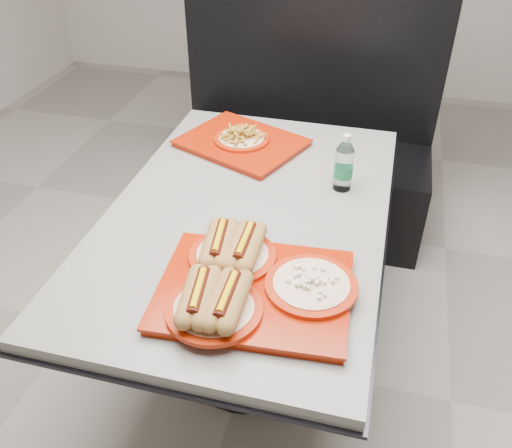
% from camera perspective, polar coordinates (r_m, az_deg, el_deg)
% --- Properties ---
extents(ground, '(6.00, 6.00, 0.00)m').
position_cam_1_polar(ground, '(2.30, -0.71, -14.07)').
color(ground, gray).
rests_on(ground, ground).
extents(diner_table, '(0.92, 1.42, 0.75)m').
position_cam_1_polar(diner_table, '(1.89, -0.84, -2.66)').
color(diner_table, black).
rests_on(diner_table, ground).
extents(booth_bench, '(1.30, 0.57, 1.35)m').
position_cam_1_polar(booth_bench, '(2.88, 4.92, 7.79)').
color(booth_bench, black).
rests_on(booth_bench, ground).
extents(tray_near, '(0.54, 0.47, 0.11)m').
position_cam_1_polar(tray_near, '(1.45, -1.01, -6.10)').
color(tray_near, '#9C1A04').
rests_on(tray_near, diner_table).
extents(tray_far, '(0.55, 0.49, 0.09)m').
position_cam_1_polar(tray_far, '(2.16, -1.52, 8.82)').
color(tray_far, '#9C1A04').
rests_on(tray_far, diner_table).
extents(water_bottle, '(0.07, 0.07, 0.21)m').
position_cam_1_polar(water_bottle, '(1.88, 9.23, 6.05)').
color(water_bottle, silver).
rests_on(water_bottle, diner_table).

